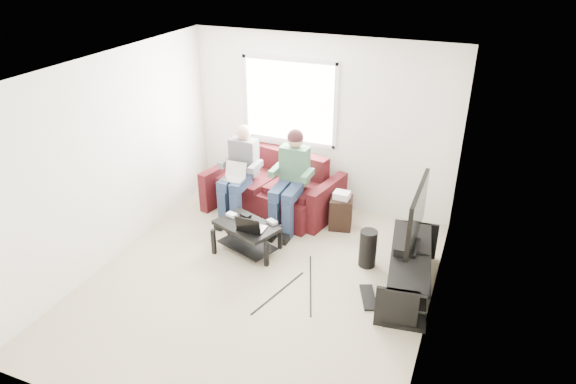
{
  "coord_description": "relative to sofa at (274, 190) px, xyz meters",
  "views": [
    {
      "loc": [
        2.25,
        -4.6,
        3.83
      ],
      "look_at": [
        0.14,
        0.6,
        0.99
      ],
      "focal_mm": 32.0,
      "sensor_mm": 36.0,
      "label": 1
    }
  ],
  "objects": [
    {
      "name": "controller_c",
      "position": [
        0.43,
        -1.05,
        0.11
      ],
      "size": [
        0.17,
        0.14,
        0.04
      ],
      "primitive_type": "cube",
      "rotation": [
        0.0,
        0.0,
        -0.46
      ],
      "color": "gray",
      "rests_on": "coffee_table"
    },
    {
      "name": "tv",
      "position": [
        2.26,
        -1.12,
        0.64
      ],
      "size": [
        0.12,
        1.1,
        0.81
      ],
      "color": "black",
      "rests_on": "tv_stand"
    },
    {
      "name": "ceiling",
      "position": [
        0.57,
        -1.78,
        2.27
      ],
      "size": [
        4.5,
        4.5,
        0.0
      ],
      "primitive_type": "plane",
      "rotation": [
        3.14,
        0.0,
        0.0
      ],
      "color": "white",
      "rests_on": "wall_back"
    },
    {
      "name": "tv_stand",
      "position": [
        2.27,
        -1.22,
        -0.1
      ],
      "size": [
        0.66,
        1.58,
        0.51
      ],
      "color": "black",
      "rests_on": "floor"
    },
    {
      "name": "coffee_table",
      "position": [
        0.13,
        -1.2,
        -0.02
      ],
      "size": [
        0.95,
        0.76,
        0.41
      ],
      "color": "black",
      "rests_on": "floor"
    },
    {
      "name": "laptop_silver",
      "position": [
        -0.4,
        -0.53,
        0.41
      ],
      "size": [
        0.39,
        0.36,
        0.24
      ],
      "primitive_type": null,
      "rotation": [
        0.0,
        0.0,
        -0.58
      ],
      "color": "silver",
      "rests_on": "person_left"
    },
    {
      "name": "wall_front",
      "position": [
        0.57,
        -4.03,
        0.97
      ],
      "size": [
        4.5,
        0.0,
        4.5
      ],
      "primitive_type": "plane",
      "rotation": [
        -1.57,
        0.0,
        0.0
      ],
      "color": "white",
      "rests_on": "floor"
    },
    {
      "name": "subwoofer",
      "position": [
        1.7,
        -0.92,
        -0.08
      ],
      "size": [
        0.22,
        0.22,
        0.5
      ],
      "primitive_type": "cylinder",
      "color": "black",
      "rests_on": "floor"
    },
    {
      "name": "floor",
      "position": [
        0.57,
        -1.78,
        -0.33
      ],
      "size": [
        4.5,
        4.5,
        0.0
      ],
      "primitive_type": "plane",
      "color": "#B3A98B",
      "rests_on": "ground"
    },
    {
      "name": "wall_right",
      "position": [
        2.57,
        -1.78,
        0.97
      ],
      "size": [
        0.0,
        4.5,
        4.5
      ],
      "primitive_type": "plane",
      "rotation": [
        1.57,
        0.0,
        -1.57
      ],
      "color": "white",
      "rests_on": "floor"
    },
    {
      "name": "keyboard_floor",
      "position": [
        1.88,
        -1.58,
        -0.31
      ],
      "size": [
        0.32,
        0.49,
        0.03
      ],
      "primitive_type": "cube",
      "rotation": [
        0.0,
        0.0,
        0.39
      ],
      "color": "black",
      "rests_on": "floor"
    },
    {
      "name": "console_grey",
      "position": [
        2.27,
        -0.92,
        -0.02
      ],
      "size": [
        0.34,
        0.26,
        0.08
      ],
      "primitive_type": "cube",
      "color": "gray",
      "rests_on": "tv_stand"
    },
    {
      "name": "drink_cup",
      "position": [
        2.22,
        -0.59,
        0.24
      ],
      "size": [
        0.08,
        0.08,
        0.12
      ],
      "primitive_type": "cylinder",
      "color": "#B5724E",
      "rests_on": "tv_stand"
    },
    {
      "name": "controller_b",
      "position": [
        0.03,
        -1.02,
        0.11
      ],
      "size": [
        0.16,
        0.13,
        0.04
      ],
      "primitive_type": "cube",
      "rotation": [
        0.0,
        0.0,
        -0.37
      ],
      "color": "black",
      "rests_on": "coffee_table"
    },
    {
      "name": "person_right",
      "position": [
        0.4,
        -0.32,
        0.49
      ],
      "size": [
        0.4,
        0.71,
        1.41
      ],
      "color": "navy",
      "rests_on": "sofa"
    },
    {
      "name": "window",
      "position": [
        0.07,
        0.45,
        1.27
      ],
      "size": [
        1.48,
        0.04,
        1.28
      ],
      "color": "white",
      "rests_on": "wall_back"
    },
    {
      "name": "controller_a",
      "position": [
        -0.15,
        -1.08,
        0.11
      ],
      "size": [
        0.16,
        0.13,
        0.04
      ],
      "primitive_type": "cube",
      "rotation": [
        0.0,
        0.0,
        -0.3
      ],
      "color": "silver",
      "rests_on": "coffee_table"
    },
    {
      "name": "end_table",
      "position": [
        1.1,
        -0.14,
        -0.07
      ],
      "size": [
        0.32,
        0.32,
        0.57
      ],
      "color": "black",
      "rests_on": "floor"
    },
    {
      "name": "person_left",
      "position": [
        -0.4,
        -0.34,
        0.43
      ],
      "size": [
        0.4,
        0.7,
        1.37
      ],
      "color": "navy",
      "rests_on": "sofa"
    },
    {
      "name": "sofa",
      "position": [
        0.0,
        0.0,
        0.0
      ],
      "size": [
        2.07,
        1.2,
        0.89
      ],
      "color": "#451117",
      "rests_on": "floor"
    },
    {
      "name": "console_black",
      "position": [
        2.27,
        -1.27,
        -0.02
      ],
      "size": [
        0.38,
        0.3,
        0.07
      ],
      "primitive_type": "cube",
      "color": "black",
      "rests_on": "tv_stand"
    },
    {
      "name": "laptop_black",
      "position": [
        0.25,
        -1.28,
        0.21
      ],
      "size": [
        0.4,
        0.34,
        0.24
      ],
      "primitive_type": null,
      "rotation": [
        0.0,
        0.0,
        -0.35
      ],
      "color": "black",
      "rests_on": "coffee_table"
    },
    {
      "name": "console_white",
      "position": [
        2.27,
        -1.62,
        -0.03
      ],
      "size": [
        0.3,
        0.22,
        0.06
      ],
      "primitive_type": "cube",
      "color": "silver",
      "rests_on": "tv_stand"
    },
    {
      "name": "wall_left",
      "position": [
        -1.43,
        -1.78,
        0.97
      ],
      "size": [
        0.0,
        4.5,
        4.5
      ],
      "primitive_type": "plane",
      "rotation": [
        1.57,
        0.0,
        1.57
      ],
      "color": "white",
      "rests_on": "floor"
    },
    {
      "name": "soundbar",
      "position": [
        2.15,
        -1.12,
        0.23
      ],
      "size": [
        0.12,
        0.5,
        0.1
      ],
      "primitive_type": "cube",
      "color": "black",
      "rests_on": "tv_stand"
    },
    {
      "name": "wall_back",
      "position": [
        0.57,
        0.47,
        0.97
      ],
      "size": [
        4.5,
        0.0,
        4.5
      ],
      "primitive_type": "plane",
      "rotation": [
        1.57,
        0.0,
        0.0
      ],
      "color": "white",
      "rests_on": "floor"
    }
  ]
}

